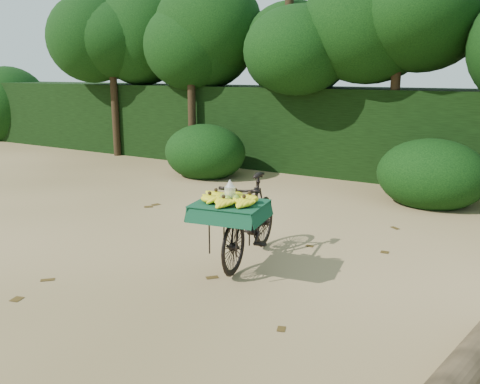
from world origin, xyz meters
The scene contains 6 objects.
ground centered at (0.00, 0.00, 0.00)m, with size 80.00×80.00×0.00m, color tan.
vendor_bicycle centered at (0.22, 0.57, 0.51)m, with size 0.87×1.79×1.00m.
hedge_backdrop centered at (0.00, 6.30, 0.90)m, with size 26.00×1.80×1.80m, color black.
tree_row centered at (-0.65, 5.50, 2.00)m, with size 14.50×2.00×4.00m, color black, non-canonical shape.
bush_clumps centered at (0.50, 4.30, 0.45)m, with size 8.80×1.70×0.90m, color black, non-canonical shape.
leaf_litter centered at (0.00, 0.65, 0.01)m, with size 7.00×7.30×0.01m, color #433112, non-canonical shape.
Camera 1 is at (3.01, -4.24, 2.15)m, focal length 38.00 mm.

